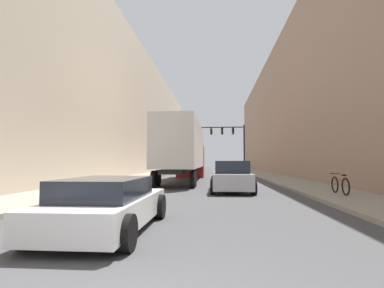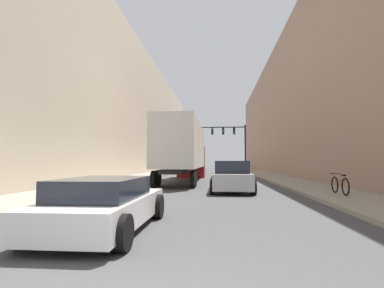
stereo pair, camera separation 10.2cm
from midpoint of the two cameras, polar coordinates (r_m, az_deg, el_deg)
The scene contains 9 objects.
sidewalk_right at distance 32.81m, azimuth 13.95°, elevation -5.79°, with size 2.99×80.00×0.15m.
sidewalk_left at distance 33.16m, azimuth -7.91°, elevation -5.83°, with size 2.99×80.00×0.15m.
building_right at distance 34.32m, azimuth 21.25°, elevation 6.94°, with size 6.00×80.00×15.05m.
building_left at distance 34.92m, azimuth -15.08°, elevation 6.81°, with size 6.00×80.00×15.24m.
semi_truck at distance 22.90m, azimuth -1.68°, elevation -1.13°, with size 2.55×14.03×4.24m.
sedan_car at distance 6.99m, azimuth -16.17°, elevation -11.03°, with size 1.99×4.29×1.16m.
suv_car at distance 15.44m, azimuth 7.32°, elevation -6.24°, with size 2.10×4.41×1.55m.
traffic_signal_gantry at distance 39.78m, azimuth 7.62°, elevation 1.00°, with size 5.85×0.35×6.36m.
parked_bicycle at distance 14.15m, azimuth 26.18°, elevation -7.03°, with size 0.44×1.82×0.86m.
Camera 1 is at (0.89, -2.35, 1.52)m, focal length 28.00 mm.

